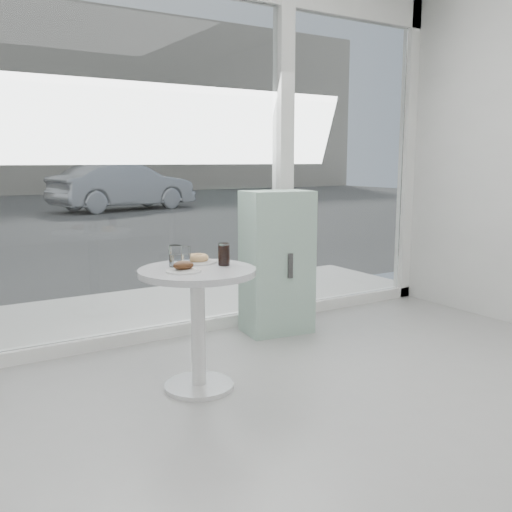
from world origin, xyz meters
TOP-DOWN VIEW (x-y plane):
  - storefront at (0.07, 3.00)m, footprint 5.00×0.14m
  - main_table at (-0.50, 1.90)m, footprint 0.72×0.72m
  - patio_deck at (0.00, 3.80)m, footprint 5.60×1.60m
  - mint_cabinet at (0.60, 2.65)m, footprint 0.59×0.43m
  - car_silver at (3.56, 14.86)m, footprint 4.35×2.27m
  - plate_fritter at (-0.61, 1.85)m, footprint 0.21×0.21m
  - plate_donut at (-0.41, 2.08)m, footprint 0.24×0.24m
  - water_tumbler_a at (-0.58, 2.04)m, footprint 0.08×0.08m
  - water_tumbler_b at (-0.50, 2.08)m, footprint 0.07×0.07m
  - cola_glass at (-0.31, 1.91)m, footprint 0.07×0.07m

SIDE VIEW (x-z plane):
  - patio_deck at x=0.00m, z-range 0.00..0.05m
  - main_table at x=-0.50m, z-range 0.17..0.94m
  - mint_cabinet at x=0.60m, z-range 0.00..1.18m
  - car_silver at x=3.56m, z-range 0.00..1.36m
  - plate_donut at x=-0.41m, z-range 0.76..0.82m
  - plate_fritter at x=-0.61m, z-range 0.76..0.83m
  - water_tumbler_b at x=-0.50m, z-range 0.76..0.88m
  - water_tumbler_a at x=-0.58m, z-range 0.76..0.90m
  - cola_glass at x=-0.31m, z-range 0.77..0.91m
  - storefront at x=0.07m, z-range 0.21..3.21m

